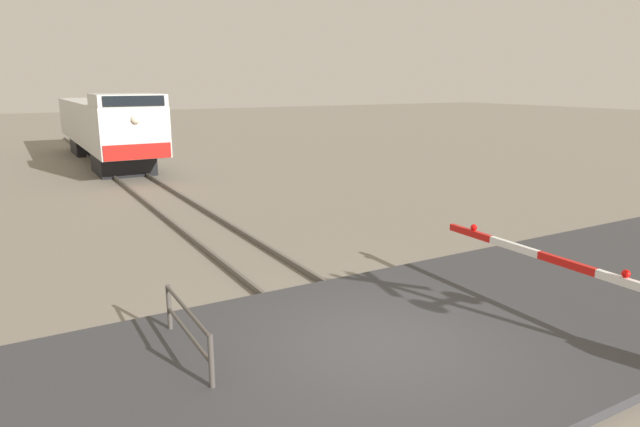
{
  "coord_description": "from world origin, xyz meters",
  "views": [
    {
      "loc": [
        -4.97,
        -6.68,
        4.3
      ],
      "look_at": [
        1.12,
        3.92,
        1.38
      ],
      "focal_mm": 31.18,
      "sensor_mm": 36.0,
      "label": 1
    }
  ],
  "objects": [
    {
      "name": "road_surface",
      "position": [
        0.0,
        0.0,
        0.08
      ],
      "size": [
        36.0,
        5.94,
        0.16
      ],
      "primitive_type": "cube",
      "color": "#38383A",
      "rests_on": "ground_plane"
    },
    {
      "name": "rail_track_left",
      "position": [
        -0.72,
        0.0,
        0.07
      ],
      "size": [
        0.08,
        80.0,
        0.15
      ],
      "primitive_type": "cube",
      "color": "#59544C",
      "rests_on": "ground_plane"
    },
    {
      "name": "locomotive",
      "position": [
        0.0,
        24.94,
        1.96
      ],
      "size": [
        2.92,
        15.76,
        3.76
      ],
      "color": "black",
      "rests_on": "ground_plane"
    },
    {
      "name": "guard_railing",
      "position": [
        -2.81,
        1.16,
        0.61
      ],
      "size": [
        0.08,
        2.23,
        0.95
      ],
      "color": "#4C4742",
      "rests_on": "ground_plane"
    },
    {
      "name": "ground_plane",
      "position": [
        0.0,
        0.0,
        0.0
      ],
      "size": [
        160.0,
        160.0,
        0.0
      ],
      "primitive_type": "plane",
      "color": "gray"
    },
    {
      "name": "rail_track_right",
      "position": [
        0.72,
        0.0,
        0.07
      ],
      "size": [
        0.08,
        80.0,
        0.15
      ],
      "primitive_type": "cube",
      "color": "#59544C",
      "rests_on": "ground_plane"
    }
  ]
}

